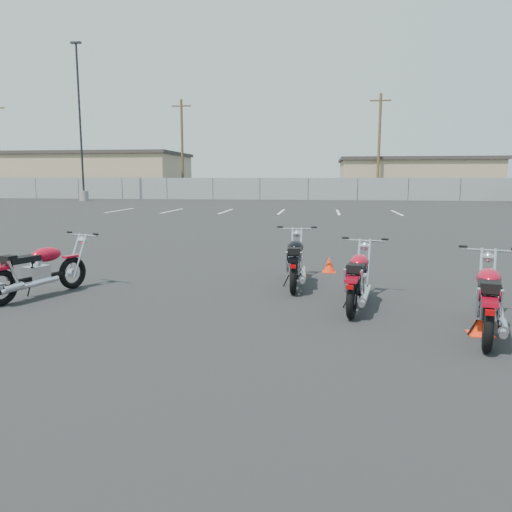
# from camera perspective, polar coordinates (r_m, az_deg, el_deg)

# --- Properties ---
(ground) EXTENTS (120.00, 120.00, 0.00)m
(ground) POSITION_cam_1_polar(r_m,az_deg,el_deg) (6.89, -2.31, -6.08)
(ground) COLOR black
(ground) RESTS_ON ground
(motorcycle_front_red) EXTENTS (1.03, 1.81, 0.90)m
(motorcycle_front_red) POSITION_cam_1_polar(r_m,az_deg,el_deg) (8.20, -23.59, -1.48)
(motorcycle_front_red) COLOR black
(motorcycle_front_red) RESTS_ON ground
(motorcycle_second_black) EXTENTS (0.72, 1.87, 0.91)m
(motorcycle_second_black) POSITION_cam_1_polar(r_m,az_deg,el_deg) (8.30, 4.53, -0.59)
(motorcycle_second_black) COLOR black
(motorcycle_second_black) RESTS_ON ground
(motorcycle_third_red) EXTENTS (0.72, 1.80, 0.88)m
(motorcycle_third_red) POSITION_cam_1_polar(r_m,az_deg,el_deg) (7.03, 11.60, -2.60)
(motorcycle_third_red) COLOR black
(motorcycle_third_red) RESTS_ON ground
(motorcycle_rear_red) EXTENTS (0.90, 1.85, 0.91)m
(motorcycle_rear_red) POSITION_cam_1_polar(r_m,az_deg,el_deg) (6.27, 25.04, -4.53)
(motorcycle_rear_red) COLOR black
(motorcycle_rear_red) RESTS_ON ground
(training_cone_near) EXTENTS (0.25, 0.25, 0.30)m
(training_cone_near) POSITION_cam_1_polar(r_m,az_deg,el_deg) (9.63, 8.35, -0.95)
(training_cone_near) COLOR #FF320D
(training_cone_near) RESTS_ON ground
(training_cone_far) EXTENTS (0.27, 0.27, 0.32)m
(training_cone_far) POSITION_cam_1_polar(r_m,az_deg,el_deg) (6.32, 24.34, -6.78)
(training_cone_far) COLOR #FF320D
(training_cone_far) RESTS_ON ground
(light_pole_west) EXTENTS (0.80, 0.70, 11.96)m
(light_pole_west) POSITION_cam_1_polar(r_m,az_deg,el_deg) (41.95, -19.26, 10.42)
(light_pole_west) COLOR gray
(light_pole_west) RESTS_ON ground
(chainlink_fence) EXTENTS (80.06, 0.06, 1.80)m
(chainlink_fence) POSITION_cam_1_polar(r_m,az_deg,el_deg) (41.58, 5.98, 7.64)
(chainlink_fence) COLOR slate
(chainlink_fence) RESTS_ON ground
(tan_building_west) EXTENTS (18.40, 10.40, 4.30)m
(tan_building_west) POSITION_cam_1_polar(r_m,az_deg,el_deg) (53.79, -18.20, 8.86)
(tan_building_west) COLOR tan
(tan_building_west) RESTS_ON ground
(tan_building_east) EXTENTS (14.40, 9.40, 3.70)m
(tan_building_east) POSITION_cam_1_polar(r_m,az_deg,el_deg) (51.33, 17.65, 8.57)
(tan_building_east) COLOR tan
(tan_building_east) RESTS_ON ground
(utility_pole_b) EXTENTS (1.80, 0.24, 9.00)m
(utility_pole_b) POSITION_cam_1_polar(r_m,az_deg,el_deg) (48.47, -8.44, 12.24)
(utility_pole_b) COLOR #4A3822
(utility_pole_b) RESTS_ON ground
(utility_pole_c) EXTENTS (1.80, 0.24, 9.00)m
(utility_pole_c) POSITION_cam_1_polar(r_m,az_deg,el_deg) (45.91, 13.89, 12.27)
(utility_pole_c) COLOR #4A3822
(utility_pole_c) RESTS_ON ground
(parking_line_stripes) EXTENTS (15.12, 4.00, 0.01)m
(parking_line_stripes) POSITION_cam_1_polar(r_m,az_deg,el_deg) (26.87, -0.31, 5.10)
(parking_line_stripes) COLOR silver
(parking_line_stripes) RESTS_ON ground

